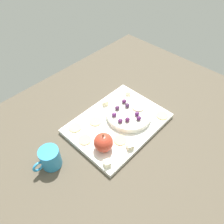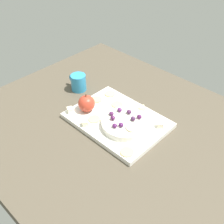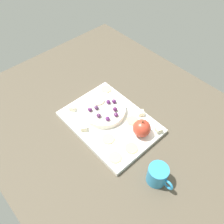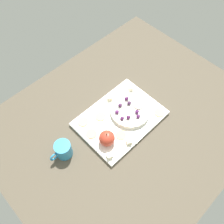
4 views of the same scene
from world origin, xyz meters
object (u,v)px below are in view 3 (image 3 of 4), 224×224
(serving_dish, at_px, (104,110))
(apple_whole, at_px, (142,128))
(cracker_3, at_px, (115,157))
(grape_3, at_px, (90,110))
(cheese_cube_0, at_px, (84,128))
(cracker_2, at_px, (132,120))
(cheese_cube_2, at_px, (159,130))
(cracker_1, at_px, (106,89))
(grape_4, at_px, (96,108))
(grape_7, at_px, (99,116))
(cup, at_px, (158,175))
(grape_2, at_px, (108,119))
(cracker_0, at_px, (132,148))
(grape_6, at_px, (114,101))
(grape_5, at_px, (116,114))
(cracker_4, at_px, (108,139))
(platter, at_px, (110,122))
(cheese_cube_1, at_px, (141,113))
(apple_slice_0, at_px, (98,101))
(grape_1, at_px, (108,102))
(grape_0, at_px, (115,109))
(cheese_cube_3, at_px, (72,108))

(serving_dish, bearing_deg, apple_whole, -168.81)
(cracker_3, distance_m, grape_3, 0.22)
(cheese_cube_0, relative_size, cracker_2, 0.46)
(cheese_cube_2, distance_m, grape_3, 0.28)
(cracker_1, height_order, grape_4, grape_4)
(grape_7, xyz_separation_m, cup, (-0.31, 0.01, -0.01))
(apple_whole, bearing_deg, grape_2, 27.48)
(cracker_0, height_order, cup, cup)
(serving_dish, distance_m, grape_6, 0.06)
(cracker_1, relative_size, grape_5, 2.50)
(apple_whole, bearing_deg, cheese_cube_0, 42.97)
(cracker_4, height_order, grape_3, grape_3)
(platter, relative_size, cracker_3, 7.79)
(cracker_0, xyz_separation_m, cracker_4, (0.09, 0.04, 0.00))
(cracker_2, height_order, cup, cup)
(cheese_cube_1, bearing_deg, cracker_1, 1.94)
(grape_7, relative_size, apple_slice_0, 0.39)
(grape_1, xyz_separation_m, grape_6, (-0.01, -0.02, -0.00))
(grape_3, distance_m, grape_5, 0.11)
(cracker_0, bearing_deg, apple_slice_0, -11.17)
(cracker_1, bearing_deg, grape_1, 143.79)
(grape_0, xyz_separation_m, grape_2, (-0.02, 0.05, -0.00))
(serving_dish, xyz_separation_m, cheese_cube_2, (-0.21, -0.09, -0.00))
(grape_3, xyz_separation_m, grape_5, (-0.09, -0.06, -0.00))
(grape_0, distance_m, grape_5, 0.03)
(cheese_cube_1, xyz_separation_m, cracker_4, (0.00, 0.18, -0.01))
(grape_5, xyz_separation_m, apple_slice_0, (0.11, 0.00, -0.00))
(cracker_1, height_order, grape_0, grape_0)
(cracker_2, relative_size, grape_7, 2.50)
(apple_whole, xyz_separation_m, cracker_3, (-0.01, 0.14, -0.03))
(grape_3, height_order, grape_5, grape_3)
(platter, xyz_separation_m, grape_2, (-0.00, 0.02, 0.04))
(cheese_cube_0, bearing_deg, grape_5, -110.47)
(cheese_cube_3, distance_m, cup, 0.43)
(cracker_2, bearing_deg, grape_0, 21.99)
(cheese_cube_2, distance_m, cracker_2, 0.11)
(serving_dish, bearing_deg, grape_0, -147.09)
(cracker_2, height_order, grape_1, grape_1)
(cracker_3, bearing_deg, apple_whole, -86.11)
(grape_3, bearing_deg, grape_1, -102.60)
(cracker_4, bearing_deg, cracker_2, -90.01)
(cheese_cube_0, distance_m, grape_7, 0.08)
(apple_whole, relative_size, cracker_2, 1.43)
(cheese_cube_2, bearing_deg, grape_5, 27.13)
(cheese_cube_2, distance_m, grape_5, 0.17)
(cracker_4, bearing_deg, grape_2, -39.95)
(cracker_2, xyz_separation_m, grape_6, (0.11, 0.00, 0.03))
(grape_5, bearing_deg, cracker_3, 135.56)
(platter, xyz_separation_m, grape_5, (-0.01, -0.02, 0.04))
(grape_7, height_order, apple_slice_0, grape_7)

